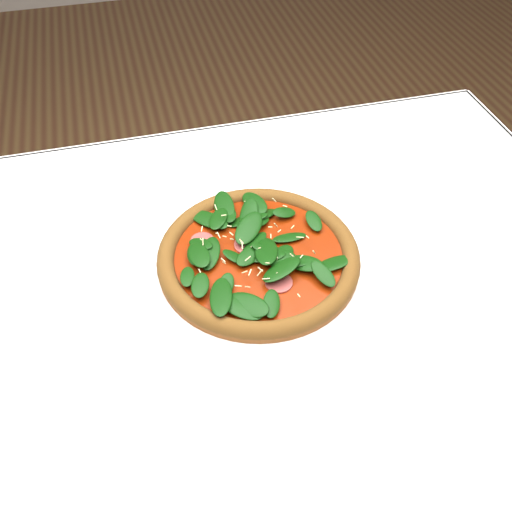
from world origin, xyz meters
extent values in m
plane|color=brown|center=(0.00, 0.00, 0.00)|extent=(6.00, 6.00, 0.00)
cube|color=white|center=(0.00, 0.00, 0.73)|extent=(1.20, 0.80, 0.04)
cylinder|color=#49341D|center=(0.54, 0.34, 0.35)|extent=(0.06, 0.06, 0.71)
cube|color=white|center=(0.00, 0.40, 0.64)|extent=(1.20, 0.01, 0.22)
cylinder|color=white|center=(0.04, 0.02, 0.76)|extent=(0.34, 0.34, 0.01)
torus|color=white|center=(0.04, 0.02, 0.76)|extent=(0.34, 0.34, 0.01)
cylinder|color=brown|center=(0.04, 0.02, 0.77)|extent=(0.39, 0.39, 0.01)
torus|color=#9B6123|center=(0.04, 0.02, 0.77)|extent=(0.39, 0.39, 0.03)
cylinder|color=#902305|center=(0.04, 0.02, 0.77)|extent=(0.32, 0.32, 0.00)
cylinder|color=#A24C41|center=(0.04, 0.02, 0.78)|extent=(0.28, 0.28, 0.00)
ellipsoid|color=#0E380A|center=(0.04, 0.02, 0.79)|extent=(0.31, 0.31, 0.02)
cylinder|color=beige|center=(0.04, 0.02, 0.79)|extent=(0.28, 0.28, 0.00)
cylinder|color=white|center=(0.42, 0.26, 0.76)|extent=(0.14, 0.14, 0.01)
torus|color=white|center=(0.42, 0.26, 0.76)|extent=(0.14, 0.14, 0.01)
camera|label=1|loc=(-0.11, -0.54, 1.37)|focal=40.00mm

